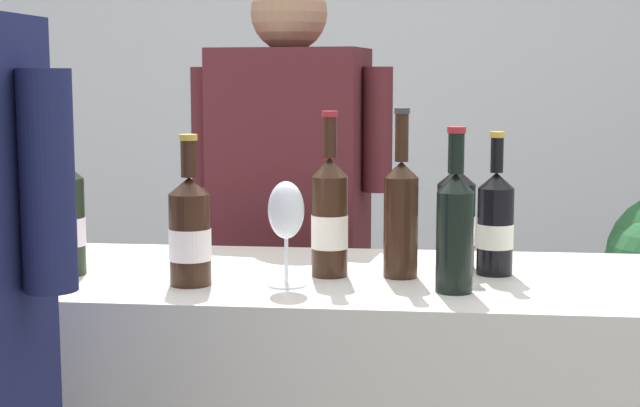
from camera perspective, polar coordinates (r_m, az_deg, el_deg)
wall_back at (r=4.60m, az=2.82°, el=7.14°), size 8.00×0.10×2.80m
wine_bottle_0 at (r=1.93m, az=-7.71°, el=-1.62°), size 0.08×0.08×0.30m
wine_bottle_1 at (r=2.00m, az=0.57°, el=-0.78°), size 0.08×0.08×0.34m
wine_bottle_2 at (r=2.11m, az=8.04°, el=-0.89°), size 0.08×0.08×0.30m
wine_bottle_3 at (r=2.09m, az=-14.84°, el=-0.82°), size 0.08×0.08×0.34m
wine_bottle_4 at (r=2.05m, az=10.33°, el=-1.15°), size 0.08×0.08×0.30m
wine_bottle_5 at (r=1.87m, az=7.98°, el=-1.40°), size 0.07×0.07×0.32m
wine_bottle_6 at (r=1.99m, az=4.81°, el=-0.63°), size 0.07×0.07×0.35m
wine_glass at (r=1.90m, az=-2.02°, el=-0.66°), size 0.08×0.08×0.21m
person_server at (r=2.70m, az=-1.77°, el=-5.23°), size 0.56×0.30×1.71m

